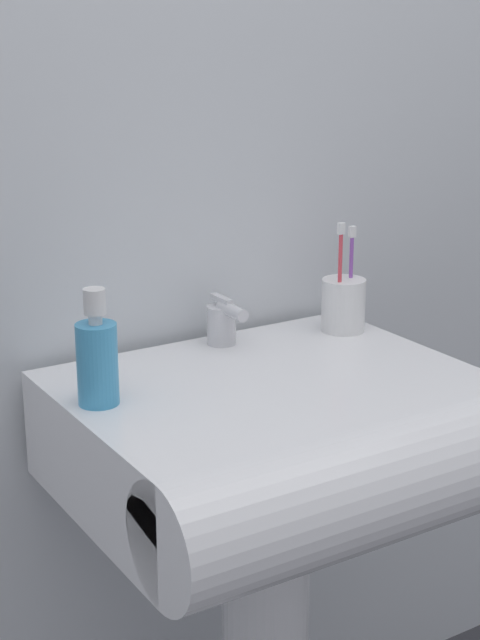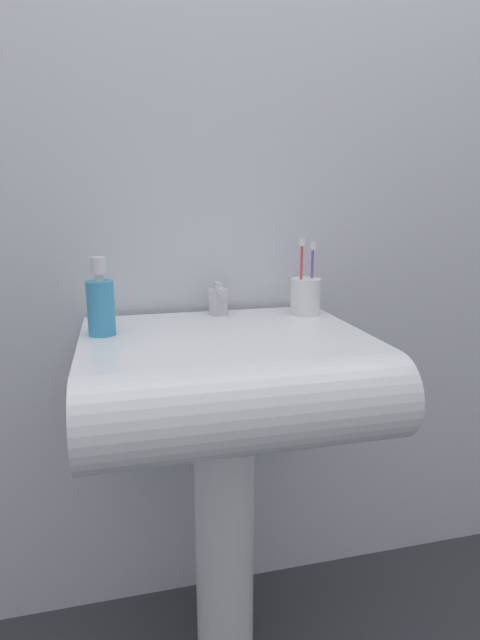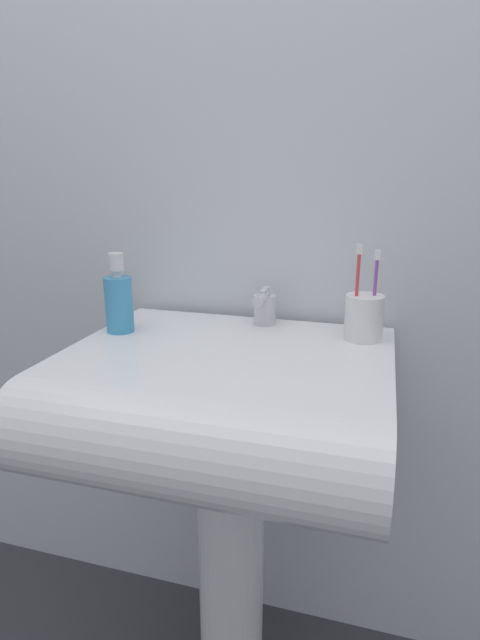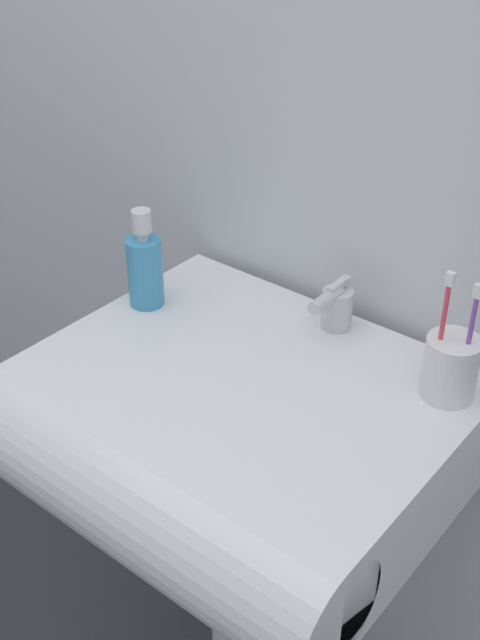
# 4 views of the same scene
# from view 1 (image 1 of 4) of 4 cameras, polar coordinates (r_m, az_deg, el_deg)

# --- Properties ---
(wall_back) EXTENTS (5.00, 0.05, 2.40)m
(wall_back) POSITION_cam_1_polar(r_m,az_deg,el_deg) (1.69, -3.58, 9.53)
(wall_back) COLOR silver
(wall_back) RESTS_ON ground
(sink_basin) EXTENTS (0.63, 0.55, 0.18)m
(sink_basin) POSITION_cam_1_polar(r_m,az_deg,el_deg) (1.52, 2.92, -7.24)
(sink_basin) COLOR white
(sink_basin) RESTS_ON sink_pedestal
(faucet) EXTENTS (0.05, 0.10, 0.08)m
(faucet) POSITION_cam_1_polar(r_m,az_deg,el_deg) (1.68, -0.99, -0.11)
(faucet) COLOR silver
(faucet) RESTS_ON sink_basin
(toothbrush_cup) EXTENTS (0.08, 0.08, 0.20)m
(toothbrush_cup) POSITION_cam_1_polar(r_m,az_deg,el_deg) (1.76, 6.04, 0.94)
(toothbrush_cup) COLOR white
(toothbrush_cup) RESTS_ON sink_basin
(soap_bottle) EXTENTS (0.06, 0.06, 0.17)m
(soap_bottle) POSITION_cam_1_polar(r_m,az_deg,el_deg) (1.43, -8.31, -2.25)
(soap_bottle) COLOR #3F99CC
(soap_bottle) RESTS_ON sink_basin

